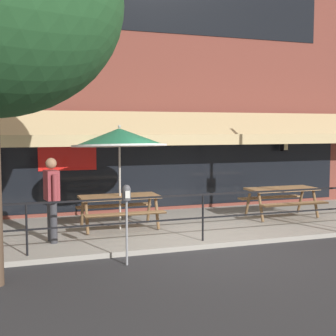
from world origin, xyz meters
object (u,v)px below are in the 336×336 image
object	(u,v)px
picnic_table_left	(119,202)
pedestrian_walking	(52,195)
patio_umbrella_left	(119,138)
parking_meter_near	(126,200)
picnic_table_centre	(282,194)

from	to	relation	value
picnic_table_left	pedestrian_walking	world-z (taller)	pedestrian_walking
patio_umbrella_left	parking_meter_near	bearing A→B (deg)	-100.60
patio_umbrella_left	pedestrian_walking	xyz separation A→B (m)	(-1.57, -0.74, -1.12)
picnic_table_left	parking_meter_near	xyz separation A→B (m)	(-0.46, -2.51, 0.44)
pedestrian_walking	picnic_table_centre	bearing A→B (deg)	7.43
patio_umbrella_left	pedestrian_walking	world-z (taller)	patio_umbrella_left
patio_umbrella_left	pedestrian_walking	size ratio (longest dim) A/B	1.39
picnic_table_left	patio_umbrella_left	world-z (taller)	patio_umbrella_left
parking_meter_near	picnic_table_centre	bearing A→B (deg)	27.57
picnic_table_centre	pedestrian_walking	xyz separation A→B (m)	(-5.84, -0.76, 0.35)
picnic_table_left	pedestrian_walking	distance (m)	1.80
pedestrian_walking	parking_meter_near	distance (m)	2.04
picnic_table_left	picnic_table_centre	xyz separation A→B (m)	(4.27, -0.04, 0.00)
picnic_table_left	pedestrian_walking	size ratio (longest dim) A/B	1.05
picnic_table_centre	pedestrian_walking	size ratio (longest dim) A/B	1.05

